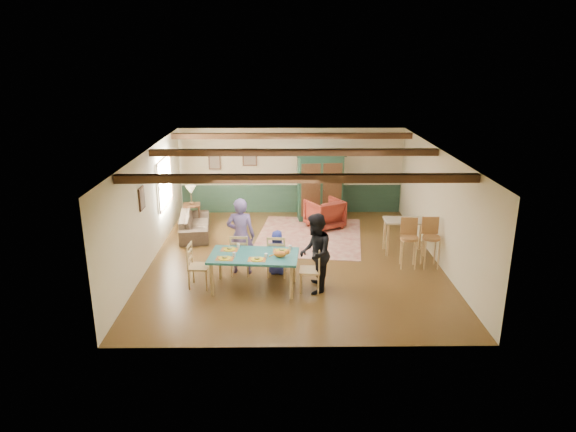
{
  "coord_description": "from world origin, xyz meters",
  "views": [
    {
      "loc": [
        -0.28,
        -11.82,
        4.87
      ],
      "look_at": [
        -0.15,
        -0.07,
        1.15
      ],
      "focal_mm": 32.0,
      "sensor_mm": 36.0,
      "label": 1
    }
  ],
  "objects_px": {
    "dining_chair_far_left": "(241,254)",
    "table_lamp": "(191,195)",
    "dining_chair_end_left": "(199,266)",
    "dining_chair_far_right": "(277,255)",
    "person_child": "(277,252)",
    "armchair": "(325,214)",
    "cat": "(280,253)",
    "armoire": "(320,186)",
    "end_table": "(192,214)",
    "person_man": "(241,236)",
    "counter_table": "(404,236)",
    "bar_stool_right": "(431,243)",
    "bar_stool_left": "(409,244)",
    "dining_chair_end_right": "(310,269)",
    "person_woman": "(315,253)",
    "dining_table": "(254,272)",
    "sofa": "(195,224)"
  },
  "relations": [
    {
      "from": "person_man",
      "to": "cat",
      "type": "distance_m",
      "value": 1.37
    },
    {
      "from": "dining_chair_far_left",
      "to": "person_man",
      "type": "distance_m",
      "value": 0.41
    },
    {
      "from": "dining_chair_end_left",
      "to": "armoire",
      "type": "relative_size",
      "value": 0.48
    },
    {
      "from": "dining_chair_far_right",
      "to": "person_woman",
      "type": "height_order",
      "value": "person_woman"
    },
    {
      "from": "person_man",
      "to": "person_child",
      "type": "relative_size",
      "value": 1.72
    },
    {
      "from": "bar_stool_left",
      "to": "cat",
      "type": "bearing_deg",
      "value": -149.44
    },
    {
      "from": "dining_chair_far_left",
      "to": "person_child",
      "type": "height_order",
      "value": "person_child"
    },
    {
      "from": "dining_chair_far_right",
      "to": "sofa",
      "type": "bearing_deg",
      "value": -45.2
    },
    {
      "from": "armchair",
      "to": "bar_stool_left",
      "type": "bearing_deg",
      "value": 91.49
    },
    {
      "from": "person_child",
      "to": "counter_table",
      "type": "xyz_separation_m",
      "value": [
        3.22,
        1.29,
        -0.08
      ]
    },
    {
      "from": "sofa",
      "to": "table_lamp",
      "type": "height_order",
      "value": "table_lamp"
    },
    {
      "from": "bar_stool_right",
      "to": "armoire",
      "type": "bearing_deg",
      "value": 122.84
    },
    {
      "from": "bar_stool_left",
      "to": "bar_stool_right",
      "type": "bearing_deg",
      "value": 8.12
    },
    {
      "from": "dining_chair_far_left",
      "to": "table_lamp",
      "type": "relative_size",
      "value": 1.76
    },
    {
      "from": "person_man",
      "to": "counter_table",
      "type": "bearing_deg",
      "value": -158.23
    },
    {
      "from": "armoire",
      "to": "dining_chair_far_left",
      "type": "bearing_deg",
      "value": -122.31
    },
    {
      "from": "dining_chair_far_right",
      "to": "dining_chair_far_left",
      "type": "bearing_deg",
      "value": 0.0
    },
    {
      "from": "cat",
      "to": "sofa",
      "type": "bearing_deg",
      "value": 128.41
    },
    {
      "from": "counter_table",
      "to": "bar_stool_right",
      "type": "height_order",
      "value": "bar_stool_right"
    },
    {
      "from": "person_child",
      "to": "armchair",
      "type": "bearing_deg",
      "value": -107.26
    },
    {
      "from": "dining_chair_end_left",
      "to": "dining_chair_far_right",
      "type": "bearing_deg",
      "value": -65.08
    },
    {
      "from": "person_woman",
      "to": "person_child",
      "type": "relative_size",
      "value": 1.64
    },
    {
      "from": "person_man",
      "to": "counter_table",
      "type": "xyz_separation_m",
      "value": [
        4.05,
        1.21,
        -0.46
      ]
    },
    {
      "from": "table_lamp",
      "to": "person_child",
      "type": "bearing_deg",
      "value": -54.96
    },
    {
      "from": "dining_chair_far_right",
      "to": "sofa",
      "type": "height_order",
      "value": "dining_chair_far_right"
    },
    {
      "from": "dining_chair_far_right",
      "to": "bar_stool_left",
      "type": "xyz_separation_m",
      "value": [
        3.11,
        0.43,
        0.1
      ]
    },
    {
      "from": "dining_chair_far_right",
      "to": "person_woman",
      "type": "distance_m",
      "value": 1.22
    },
    {
      "from": "armchair",
      "to": "dining_chair_far_left",
      "type": "bearing_deg",
      "value": 27.06
    },
    {
      "from": "armoire",
      "to": "armchair",
      "type": "relative_size",
      "value": 2.21
    },
    {
      "from": "dining_table",
      "to": "person_child",
      "type": "height_order",
      "value": "person_child"
    },
    {
      "from": "cat",
      "to": "table_lamp",
      "type": "distance_m",
      "value": 5.33
    },
    {
      "from": "person_child",
      "to": "bar_stool_left",
      "type": "height_order",
      "value": "bar_stool_left"
    },
    {
      "from": "cat",
      "to": "end_table",
      "type": "height_order",
      "value": "cat"
    },
    {
      "from": "dining_chair_far_left",
      "to": "dining_chair_end_left",
      "type": "height_order",
      "value": "same"
    },
    {
      "from": "person_man",
      "to": "bar_stool_right",
      "type": "relative_size",
      "value": 1.51
    },
    {
      "from": "armoire",
      "to": "dining_chair_far_right",
      "type": "bearing_deg",
      "value": -112.11
    },
    {
      "from": "sofa",
      "to": "counter_table",
      "type": "bearing_deg",
      "value": -111.94
    },
    {
      "from": "dining_chair_far_left",
      "to": "dining_chair_far_right",
      "type": "height_order",
      "value": "same"
    },
    {
      "from": "dining_table",
      "to": "person_child",
      "type": "bearing_deg",
      "value": 58.29
    },
    {
      "from": "armoire",
      "to": "end_table",
      "type": "relative_size",
      "value": 3.39
    },
    {
      "from": "dining_chair_end_right",
      "to": "counter_table",
      "type": "bearing_deg",
      "value": 136.11
    },
    {
      "from": "person_child",
      "to": "dining_chair_far_right",
      "type": "bearing_deg",
      "value": 90.0
    },
    {
      "from": "dining_table",
      "to": "sofa",
      "type": "height_order",
      "value": "dining_table"
    },
    {
      "from": "table_lamp",
      "to": "person_woman",
      "type": "bearing_deg",
      "value": -53.56
    },
    {
      "from": "dining_table",
      "to": "armchair",
      "type": "distance_m",
      "value": 4.48
    },
    {
      "from": "person_woman",
      "to": "table_lamp",
      "type": "bearing_deg",
      "value": -138.41
    },
    {
      "from": "end_table",
      "to": "table_lamp",
      "type": "relative_size",
      "value": 1.09
    },
    {
      "from": "person_woman",
      "to": "dining_chair_end_right",
      "type": "bearing_deg",
      "value": -90.0
    },
    {
      "from": "person_man",
      "to": "dining_chair_far_left",
      "type": "bearing_deg",
      "value": 90.0
    },
    {
      "from": "dining_chair_far_left",
      "to": "armoire",
      "type": "height_order",
      "value": "armoire"
    }
  ]
}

